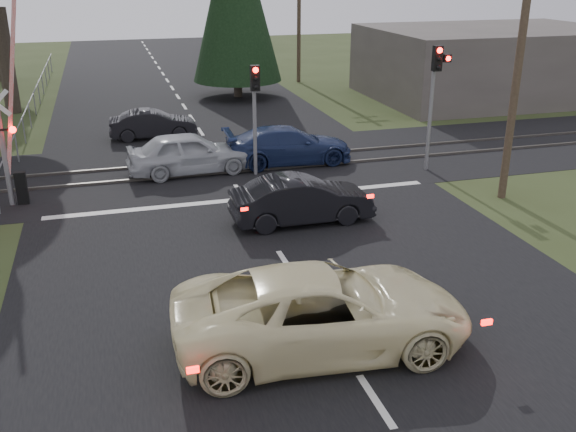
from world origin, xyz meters
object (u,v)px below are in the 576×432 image
object	(u,v)px
traffic_signal_center	(255,101)
utility_pole_mid	(299,9)
dark_car_far	(153,124)
traffic_signal_right	(436,84)
crossing_signal	(10,144)
cream_coupe	(322,310)
dark_hatchback	(302,200)
utility_pole_near	(520,56)
blue_sedan	(288,145)
silver_car	(189,153)

from	to	relation	value
traffic_signal_center	utility_pole_mid	world-z (taller)	utility_pole_mid
traffic_signal_center	dark_car_far	distance (m)	7.76
traffic_signal_right	traffic_signal_center	distance (m)	6.68
crossing_signal	cream_coupe	xyz separation A→B (m)	(6.90, -10.79, -1.21)
traffic_signal_center	dark_hatchback	distance (m)	5.38
utility_pole_near	utility_pole_mid	size ratio (longest dim) A/B	1.00
cream_coupe	blue_sedan	bearing A→B (deg)	-8.15
crossing_signal	traffic_signal_right	xyz separation A→B (m)	(14.82, -0.31, 1.26)
cream_coupe	silver_car	xyz separation A→B (m)	(-0.99, 12.67, -0.06)
dark_car_far	utility_pole_mid	bearing A→B (deg)	-38.46
utility_pole_mid	blue_sedan	xyz separation A→B (m)	(-5.91, -18.14, -3.99)
utility_pole_near	utility_pole_mid	world-z (taller)	same
utility_pole_near	dark_car_far	xyz separation A→B (m)	(-10.73, 11.40, -4.08)
crossing_signal	cream_coupe	bearing A→B (deg)	-57.39
crossing_signal	utility_pole_near	distance (m)	16.44
traffic_signal_center	silver_car	xyz separation A→B (m)	(-2.36, 0.99, -2.02)
crossing_signal	utility_pole_mid	distance (m)	25.78
cream_coupe	blue_sedan	xyz separation A→B (m)	(2.96, 12.86, -0.11)
dark_hatchback	dark_car_far	xyz separation A→B (m)	(-3.49, 11.67, -0.07)
traffic_signal_right	silver_car	world-z (taller)	traffic_signal_right
traffic_signal_right	dark_car_far	xyz separation A→B (m)	(-9.77, 7.92, -2.67)
silver_car	blue_sedan	xyz separation A→B (m)	(3.94, 0.20, -0.05)
traffic_signal_right	cream_coupe	size ratio (longest dim) A/B	0.77
dark_car_far	dark_hatchback	bearing A→B (deg)	-161.41
utility_pole_near	dark_hatchback	distance (m)	8.28
utility_pole_near	dark_car_far	world-z (taller)	utility_pole_near
dark_car_far	cream_coupe	bearing A→B (deg)	-172.31
blue_sedan	silver_car	bearing A→B (deg)	94.29
dark_hatchback	silver_car	bearing A→B (deg)	23.64
traffic_signal_center	cream_coupe	distance (m)	11.92
traffic_signal_right	dark_hatchback	size ratio (longest dim) A/B	1.08
utility_pole_near	dark_hatchback	bearing A→B (deg)	-177.86
dark_hatchback	crossing_signal	bearing A→B (deg)	64.40
blue_sedan	dark_hatchback	bearing A→B (deg)	169.27
utility_pole_near	silver_car	size ratio (longest dim) A/B	1.94
traffic_signal_right	traffic_signal_center	world-z (taller)	traffic_signal_right
traffic_signal_center	blue_sedan	bearing A→B (deg)	36.80
blue_sedan	dark_car_far	xyz separation A→B (m)	(-4.81, 5.53, -0.10)
dark_hatchback	blue_sedan	xyz separation A→B (m)	(1.32, 6.13, 0.02)
cream_coupe	silver_car	distance (m)	12.71
traffic_signal_right	cream_coupe	xyz separation A→B (m)	(-7.92, -10.47, -2.47)
utility_pole_near	silver_car	world-z (taller)	utility_pole_near
utility_pole_mid	dark_hatchback	distance (m)	25.64
crossing_signal	dark_hatchback	bearing A→B (deg)	-25.42
silver_car	dark_car_far	world-z (taller)	silver_car
utility_pole_near	dark_hatchback	size ratio (longest dim) A/B	2.07
traffic_signal_center	silver_car	bearing A→B (deg)	157.25
utility_pole_near	blue_sedan	bearing A→B (deg)	135.25
crossing_signal	dark_hatchback	xyz separation A→B (m)	(8.54, -4.06, -1.34)
cream_coupe	traffic_signal_center	bearing A→B (deg)	-1.90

